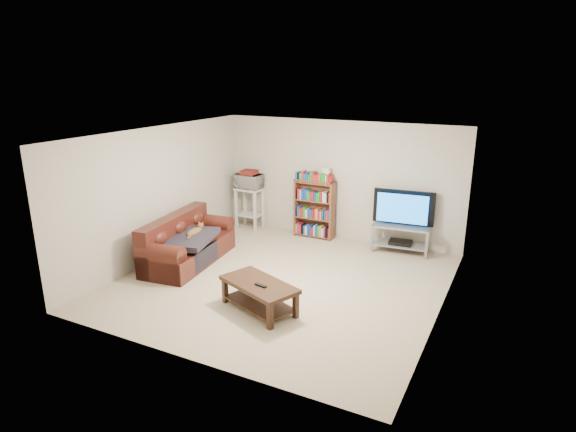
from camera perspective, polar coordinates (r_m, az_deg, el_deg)
The scene contains 19 objects.
floor at distance 8.00m, azimuth -0.66°, elevation -7.71°, with size 5.00×5.00×0.00m, color beige.
ceiling at distance 7.33m, azimuth -0.72°, elevation 9.60°, with size 5.00×5.00×0.00m, color white.
wall_back at distance 9.79m, azimuth 6.09°, elevation 4.22°, with size 5.00×5.00×0.00m, color beige.
wall_front at distance 5.61m, azimuth -12.62°, elevation -5.85°, with size 5.00×5.00×0.00m, color beige.
wall_left at distance 8.97m, azimuth -15.02°, elevation 2.57°, with size 5.00×5.00×0.00m, color beige.
wall_right at distance 6.85m, azimuth 18.23°, elevation -2.11°, with size 5.00×5.00×0.00m, color beige.
sofa at distance 8.86m, azimuth -12.06°, elevation -3.47°, with size 1.10×2.08×0.85m.
blanket at distance 8.60m, azimuth -11.61°, elevation -2.62°, with size 0.77×0.99×0.10m, color #27232C.
cat at distance 8.72m, azimuth -11.02°, elevation -1.88°, with size 0.22×0.54×0.16m, color brown, non-canonical shape.
coffee_table at distance 6.99m, azimuth -3.44°, elevation -8.85°, with size 1.30×0.98×0.43m.
remote at distance 6.82m, azimuth -3.26°, elevation -8.21°, with size 0.19×0.05×0.02m, color black.
tv_stand at distance 9.36m, azimuth 13.24°, elevation -2.09°, with size 1.10×0.57×0.53m.
television at distance 9.22m, azimuth 13.45°, elevation 0.85°, with size 1.14×0.15×0.66m, color black.
dvd_player at distance 9.42m, azimuth 13.17°, elevation -3.06°, with size 0.42×0.30×0.06m, color black.
bookshelf at distance 9.88m, azimuth 3.15°, elevation 0.97°, with size 0.84×0.27×1.21m.
shelf_clutter at distance 9.69m, azimuth 3.78°, elevation 4.85°, with size 0.61×0.19×0.28m.
microwave_stand at distance 10.49m, azimuth -4.59°, elevation 1.60°, with size 0.58×0.43×0.90m.
microwave at distance 10.37m, azimuth -4.65°, elevation 4.14°, with size 0.55×0.38×0.31m, color silver.
game_boxes at distance 10.34m, azimuth -4.67°, elevation 5.10°, with size 0.33×0.29×0.05m, color maroon.
Camera 1 is at (3.36, -6.45, 3.32)m, focal length 30.00 mm.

